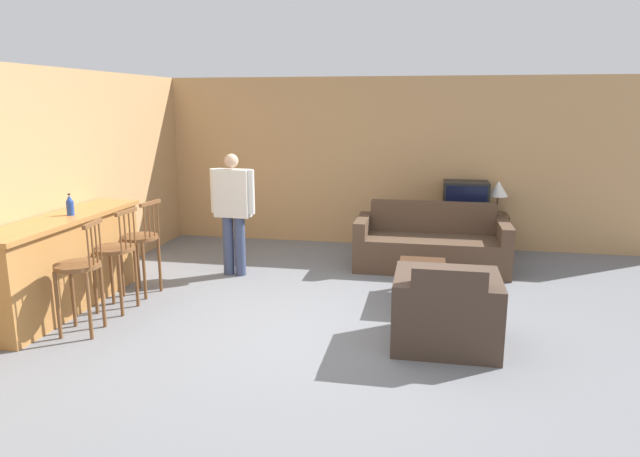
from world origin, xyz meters
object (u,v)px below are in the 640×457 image
at_px(bar_chair_mid, 115,256).
at_px(bar_chair_near, 80,273).
at_px(coffee_table, 422,273).
at_px(tv_unit, 464,233).
at_px(person_by_window, 233,208).
at_px(bottle, 70,205).
at_px(bar_chair_far, 141,244).
at_px(tv, 466,197).
at_px(armchair_near, 446,314).
at_px(couch_far, 431,246).
at_px(table_lamp, 498,190).

bearing_deg(bar_chair_mid, bar_chair_near, -90.01).
relative_size(bar_chair_mid, coffee_table, 1.18).
height_order(tv_unit, person_by_window, person_by_window).
bearing_deg(bar_chair_near, bottle, 126.77).
relative_size(bar_chair_far, bottle, 4.71).
xyz_separation_m(bar_chair_mid, tv, (3.80, 3.22, 0.23)).
xyz_separation_m(armchair_near, coffee_table, (-0.24, 1.19, 0.02)).
distance_m(coffee_table, tv_unit, 2.38).
distance_m(armchair_near, tv, 3.55).
bearing_deg(bar_chair_mid, tv, 40.25).
bearing_deg(couch_far, coffee_table, -94.08).
bearing_deg(bar_chair_near, tv, 45.43).
xyz_separation_m(tv_unit, tv, (0.00, -0.00, 0.54)).
bearing_deg(couch_far, bottle, -150.00).
bearing_deg(bottle, bar_chair_mid, -8.00).
relative_size(coffee_table, tv, 1.45).
xyz_separation_m(coffee_table, table_lamp, (1.04, 2.31, 0.63)).
xyz_separation_m(bar_chair_near, tv_unit, (3.80, 3.86, -0.31)).
relative_size(couch_far, coffee_table, 2.14).
relative_size(bar_chair_near, bar_chair_far, 1.00).
relative_size(couch_far, table_lamp, 4.13).
height_order(bar_chair_far, armchair_near, bar_chair_far).
distance_m(tv_unit, tv, 0.54).
xyz_separation_m(couch_far, tv, (0.48, 0.92, 0.53)).
height_order(bar_chair_near, tv, bar_chair_near).
relative_size(bar_chair_near, person_by_window, 0.71).
distance_m(bar_chair_near, bar_chair_mid, 0.64).
xyz_separation_m(bar_chair_far, couch_far, (3.32, 1.75, -0.30)).
height_order(bar_chair_mid, bar_chair_far, same).
bearing_deg(bar_chair_mid, couch_far, 34.72).
height_order(tv, table_lamp, table_lamp).
bearing_deg(bottle, tv, 35.94).
height_order(bar_chair_far, table_lamp, bar_chair_far).
distance_m(bar_chair_mid, tv_unit, 4.99).
xyz_separation_m(table_lamp, person_by_window, (-3.46, -1.72, -0.08)).
relative_size(bar_chair_mid, table_lamp, 2.28).
bearing_deg(bar_chair_far, bar_chair_mid, -89.99).
bearing_deg(bar_chair_far, couch_far, 27.81).
bearing_deg(tv_unit, armchair_near, -95.47).
bearing_deg(bar_chair_far, tv, 35.07).
bearing_deg(table_lamp, bar_chair_near, -137.81).
distance_m(bar_chair_mid, bar_chair_far, 0.55).
height_order(bottle, person_by_window, person_by_window).
distance_m(bar_chair_near, bottle, 1.03).
xyz_separation_m(bar_chair_near, bar_chair_mid, (0.00, 0.64, 0.00)).
distance_m(armchair_near, person_by_window, 3.25).
xyz_separation_m(bar_chair_far, table_lamp, (4.26, 2.67, 0.36)).
relative_size(coffee_table, table_lamp, 1.93).
xyz_separation_m(tv, bottle, (-4.34, -3.14, 0.29)).
bearing_deg(table_lamp, tv_unit, -180.00).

